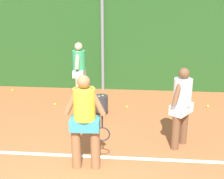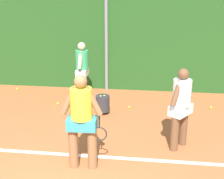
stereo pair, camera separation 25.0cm
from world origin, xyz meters
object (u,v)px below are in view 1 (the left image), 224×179
object	(u,v)px
player_foreground_near	(85,118)
ball_hopper	(101,103)
player_midcourt	(182,103)
tennis_ball_4	(127,107)
player_backcourt_far	(79,69)
tennis_ball_10	(208,106)
tennis_ball_5	(55,104)
tennis_ball_6	(13,90)

from	to	relation	value
player_foreground_near	ball_hopper	size ratio (longest dim) A/B	3.52
player_midcourt	ball_hopper	distance (m)	2.51
player_midcourt	tennis_ball_4	size ratio (longest dim) A/B	25.99
player_midcourt	ball_hopper	bearing A→B (deg)	85.72
player_backcourt_far	tennis_ball_10	bearing A→B (deg)	88.18
player_foreground_near	player_midcourt	xyz separation A→B (m)	(1.82, 0.99, -0.05)
player_midcourt	tennis_ball_4	bearing A→B (deg)	66.40
player_midcourt	tennis_ball_5	world-z (taller)	player_midcourt
player_midcourt	tennis_ball_5	distance (m)	3.92
tennis_ball_4	player_backcourt_far	bearing A→B (deg)	161.30
ball_hopper	tennis_ball_10	size ratio (longest dim) A/B	7.78
tennis_ball_6	tennis_ball_4	bearing A→B (deg)	-16.68
tennis_ball_5	tennis_ball_6	distance (m)	2.02
tennis_ball_6	tennis_ball_10	xyz separation A→B (m)	(5.97, -0.86, 0.00)
player_midcourt	ball_hopper	world-z (taller)	player_midcourt
ball_hopper	tennis_ball_4	bearing A→B (deg)	34.20
tennis_ball_4	tennis_ball_6	distance (m)	3.89
tennis_ball_6	tennis_ball_10	bearing A→B (deg)	-8.18
player_foreground_near	ball_hopper	world-z (taller)	player_foreground_near
player_backcourt_far	ball_hopper	bearing A→B (deg)	39.99
player_midcourt	tennis_ball_10	bearing A→B (deg)	10.74
tennis_ball_4	tennis_ball_5	world-z (taller)	same
player_foreground_near	player_backcourt_far	size ratio (longest dim) A/B	1.05
player_foreground_near	player_backcourt_far	world-z (taller)	player_foreground_near
player_backcourt_far	tennis_ball_5	bearing A→B (deg)	-52.62
player_foreground_near	tennis_ball_10	world-z (taller)	player_foreground_near
player_backcourt_far	ball_hopper	xyz separation A→B (m)	(0.73, -0.92, -0.68)
player_backcourt_far	tennis_ball_4	bearing A→B (deg)	72.86
player_foreground_near	player_midcourt	bearing A→B (deg)	26.60
player_midcourt	ball_hopper	size ratio (longest dim) A/B	3.34
player_foreground_near	ball_hopper	bearing A→B (deg)	88.58
tennis_ball_5	tennis_ball_10	world-z (taller)	same
player_backcourt_far	player_foreground_near	bearing A→B (deg)	13.88
tennis_ball_4	tennis_ball_5	xyz separation A→B (m)	(-2.03, 0.01, 0.00)
tennis_ball_10	ball_hopper	bearing A→B (deg)	-166.36
player_backcourt_far	tennis_ball_10	distance (m)	3.77
tennis_ball_10	tennis_ball_6	bearing A→B (deg)	171.82
player_midcourt	tennis_ball_6	xyz separation A→B (m)	(-4.91, 3.13, -0.93)
tennis_ball_10	player_backcourt_far	bearing A→B (deg)	176.61
tennis_ball_10	tennis_ball_5	bearing A→B (deg)	-176.74
ball_hopper	tennis_ball_4	world-z (taller)	ball_hopper
ball_hopper	tennis_ball_5	size ratio (longest dim) A/B	7.78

